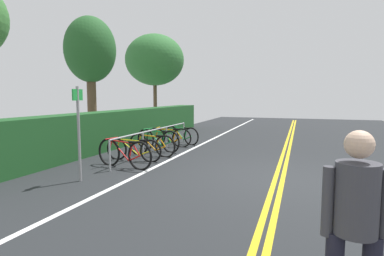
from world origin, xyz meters
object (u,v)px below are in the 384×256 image
(bicycle_1, at_px, (134,150))
(pedestrian, at_px, (355,219))
(bicycle_5, at_px, (181,135))
(tree_mid, at_px, (90,51))
(bike_rack, at_px, (156,135))
(bicycle_3, at_px, (158,140))
(bicycle_4, at_px, (169,137))
(bicycle_0, at_px, (124,153))
(tree_far_right, at_px, (155,60))
(sign_post_near, at_px, (79,124))
(bicycle_2, at_px, (152,145))

(bicycle_1, height_order, pedestrian, pedestrian)
(bicycle_5, xyz_separation_m, tree_mid, (-0.55, 3.65, 3.27))
(bike_rack, height_order, bicycle_5, bike_rack)
(bicycle_3, bearing_deg, bicycle_4, -1.23)
(bicycle_3, xyz_separation_m, pedestrian, (-6.95, -4.94, 0.55))
(bike_rack, bearing_deg, bicycle_0, -177.04)
(bicycle_0, distance_m, bicycle_3, 2.56)
(bike_rack, bearing_deg, bicycle_3, 16.56)
(bike_rack, relative_size, tree_far_right, 1.00)
(bike_rack, xyz_separation_m, sign_post_near, (-3.57, 0.09, 0.64))
(sign_post_near, xyz_separation_m, tree_far_right, (10.58, 3.28, 2.58))
(bicycle_5, distance_m, tree_mid, 4.93)
(pedestrian, distance_m, sign_post_near, 5.73)
(bike_rack, relative_size, bicycle_2, 3.13)
(bicycle_2, height_order, tree_far_right, tree_far_right)
(bicycle_1, xyz_separation_m, bicycle_2, (0.82, -0.16, 0.02))
(bicycle_0, relative_size, bicycle_1, 1.01)
(bicycle_0, xyz_separation_m, sign_post_near, (-1.47, 0.20, 0.88))
(bicycle_0, xyz_separation_m, bicycle_5, (4.26, 0.05, -0.03))
(tree_mid, relative_size, tree_far_right, 0.95)
(tree_mid, bearing_deg, sign_post_near, -145.95)
(bicycle_1, relative_size, pedestrian, 1.10)
(bicycle_0, distance_m, sign_post_near, 1.72)
(bicycle_0, relative_size, tree_mid, 0.36)
(bicycle_1, xyz_separation_m, pedestrian, (-5.24, -4.90, 0.59))
(bicycle_1, bearing_deg, tree_mid, 50.65)
(bicycle_4, xyz_separation_m, bicycle_5, (0.83, -0.17, -0.01))
(bike_rack, bearing_deg, bicycle_5, -1.57)
(bicycle_2, relative_size, bicycle_5, 1.04)
(bicycle_3, xyz_separation_m, sign_post_near, (-4.01, -0.04, 0.89))
(bicycle_3, xyz_separation_m, tree_far_right, (6.56, 3.24, 3.47))
(bicycle_4, distance_m, tree_mid, 4.78)
(sign_post_near, height_order, tree_far_right, tree_far_right)
(tree_mid, distance_m, tree_far_right, 5.41)
(bike_rack, bearing_deg, tree_mid, 66.00)
(bicycle_3, xyz_separation_m, bicycle_5, (1.71, -0.19, -0.02))
(bicycle_2, height_order, bicycle_5, bicycle_2)
(bicycle_2, bearing_deg, bicycle_3, 13.12)
(bicycle_0, height_order, bicycle_5, bicycle_0)
(bicycle_3, bearing_deg, tree_mid, 71.47)
(pedestrian, bearing_deg, tree_mid, 46.02)
(pedestrian, height_order, tree_far_right, tree_far_right)
(bicycle_4, bearing_deg, tree_far_right, 29.85)
(bicycle_4, distance_m, pedestrian, 9.26)
(bicycle_3, relative_size, tree_far_right, 0.34)
(bicycle_4, height_order, tree_far_right, tree_far_right)
(bicycle_3, relative_size, pedestrian, 1.12)
(bicycle_5, bearing_deg, bicycle_0, -179.33)
(bicycle_0, xyz_separation_m, tree_far_right, (9.11, 3.48, 3.46))
(bike_rack, xyz_separation_m, bicycle_5, (2.15, -0.06, -0.27))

